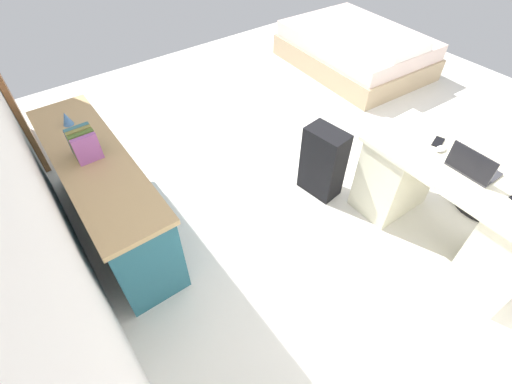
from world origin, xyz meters
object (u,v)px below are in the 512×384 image
at_px(desk, 449,205).
at_px(figurine_small, 66,119).
at_px(credenza, 106,194).
at_px(computer_mouse, 441,149).
at_px(office_chair, 510,168).
at_px(bed, 356,50).
at_px(laptop, 472,166).
at_px(suitcase_black, 323,162).
at_px(cell_phone_by_mouse, 438,142).

bearing_deg(desk, figurine_small, 43.43).
bearing_deg(credenza, computer_mouse, -124.31).
height_order(office_chair, credenza, office_chair).
height_order(bed, laptop, laptop).
bearing_deg(desk, bed, -34.44).
relative_size(desk, bed, 0.73).
relative_size(credenza, suitcase_black, 2.70).
relative_size(computer_mouse, figurine_small, 0.91).
relative_size(office_chair, laptop, 3.00).
relative_size(office_chair, computer_mouse, 9.40).
distance_m(suitcase_black, cell_phone_by_mouse, 0.93).
bearing_deg(credenza, cell_phone_by_mouse, -122.25).
bearing_deg(computer_mouse, desk, 173.43).
distance_m(bed, cell_phone_by_mouse, 2.77).
bearing_deg(cell_phone_by_mouse, office_chair, -137.49).
relative_size(credenza, cell_phone_by_mouse, 13.24).
height_order(desk, office_chair, office_chair).
height_order(laptop, computer_mouse, laptop).
relative_size(cell_phone_by_mouse, figurine_small, 1.24).
xyz_separation_m(suitcase_black, computer_mouse, (-0.73, -0.41, 0.44)).
bearing_deg(cell_phone_by_mouse, figurine_small, 31.84).
distance_m(laptop, figurine_small, 3.02).
bearing_deg(bed, office_chair, 159.50).
xyz_separation_m(suitcase_black, cell_phone_by_mouse, (-0.67, -0.48, 0.43)).
xyz_separation_m(credenza, cell_phone_by_mouse, (-1.37, -2.17, 0.38)).
height_order(office_chair, suitcase_black, office_chair).
xyz_separation_m(bed, suitcase_black, (-1.52, 2.10, 0.09)).
bearing_deg(figurine_small, laptop, -136.91).
bearing_deg(suitcase_black, bed, -61.14).
bearing_deg(computer_mouse, credenza, 56.47).
xyz_separation_m(bed, computer_mouse, (-2.26, 1.69, 0.52)).
distance_m(computer_mouse, figurine_small, 2.87).
bearing_deg(laptop, office_chair, -94.16).
height_order(suitcase_black, computer_mouse, computer_mouse).
distance_m(bed, figurine_small, 3.85).
bearing_deg(laptop, cell_phone_by_mouse, -19.21).
bearing_deg(computer_mouse, bed, -35.96).
xyz_separation_m(office_chair, credenza, (1.75, 2.83, -0.04)).
bearing_deg(credenza, figurine_small, 0.17).
bearing_deg(credenza, laptop, -129.46).
bearing_deg(bed, laptop, 145.49).
distance_m(bed, suitcase_black, 2.59).
height_order(office_chair, laptop, laptop).
bearing_deg(suitcase_black, office_chair, -139.96).
bearing_deg(credenza, suitcase_black, -112.50).
bearing_deg(figurine_small, credenza, -179.83).
xyz_separation_m(desk, bed, (2.50, -1.72, -0.15)).
distance_m(credenza, figurine_small, 0.67).
bearing_deg(desk, suitcase_black, 21.05).
height_order(office_chair, cell_phone_by_mouse, office_chair).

